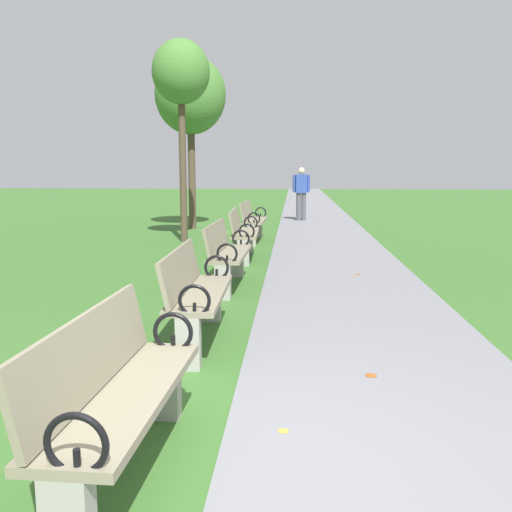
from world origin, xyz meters
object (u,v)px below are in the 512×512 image
Objects in this scene: park_bench_1 at (117,392)px; tree_2 at (190,96)px; tree_1 at (181,75)px; park_bench_5 at (252,220)px; park_bench_2 at (195,292)px; park_bench_3 at (227,253)px; pedestrian_walking at (301,191)px; park_bench_4 at (243,232)px.

park_bench_1 is 0.35× the size of tree_2.
tree_1 is at bearing -83.78° from tree_2.
tree_2 is at bearing 124.88° from park_bench_5.
tree_1 is (-1.53, 7.25, 3.12)m from park_bench_2.
park_bench_3 is at bearing -72.16° from tree_1.
park_bench_1 is 14.69m from pedestrian_walking.
tree_2 is at bearing 103.77° from park_bench_3.
park_bench_4 is 1.00× the size of pedestrian_walking.
park_bench_1 and park_bench_5 have the same top height.
park_bench_2 is 1.00× the size of park_bench_5.
park_bench_2 is at bearing 90.00° from park_bench_1.
park_bench_3 and park_bench_5 have the same top height.
park_bench_3 is 0.35× the size of tree_2.
pedestrian_walking is (2.68, 5.00, -2.68)m from tree_1.
park_bench_3 is at bearing -76.23° from tree_2.
tree_2 is at bearing 96.22° from tree_1.
pedestrian_walking is at bearing 61.85° from tree_1.
park_bench_2 is 2.48m from park_bench_3.
pedestrian_walking reaches higher than park_bench_2.
tree_2 reaches higher than tree_1.
park_bench_2 is at bearing -90.00° from park_bench_5.
tree_1 is (-1.53, 9.64, 3.12)m from park_bench_1.
pedestrian_walking reaches higher than park_bench_3.
park_bench_2 is 4.92m from park_bench_4.
pedestrian_walking reaches higher than park_bench_5.
park_bench_4 is at bearing 90.00° from park_bench_3.
tree_2 is 4.56m from pedestrian_walking.
pedestrian_walking reaches higher than park_bench_4.
park_bench_5 is (-0.00, 9.72, 0.00)m from park_bench_1.
tree_2 is at bearing 98.43° from park_bench_1.
park_bench_1 is at bearing -80.96° from tree_1.
park_bench_4 and park_bench_5 have the same top height.
park_bench_2 and park_bench_3 have the same top height.
tree_1 is 6.27m from pedestrian_walking.
park_bench_1 is 1.00× the size of park_bench_3.
tree_1 is at bearing 107.84° from park_bench_3.
park_bench_5 is 5.08m from pedestrian_walking.
tree_2 is (-1.83, 5.02, 3.02)m from park_bench_4.
pedestrian_walking is at bearing 83.34° from park_bench_3.
park_bench_2 is at bearing -79.58° from tree_2.
tree_1 is 0.96× the size of tree_2.
park_bench_1 is 1.00× the size of pedestrian_walking.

